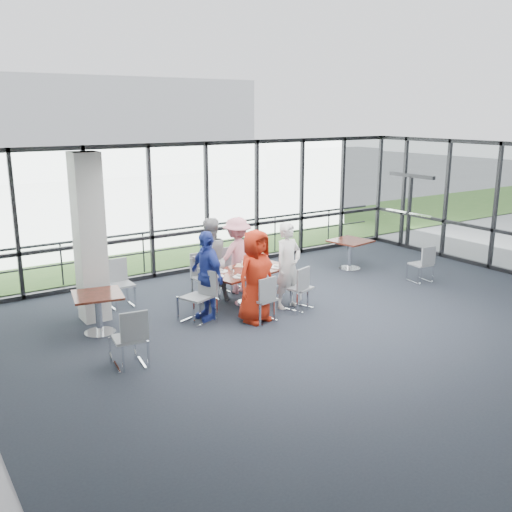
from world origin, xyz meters
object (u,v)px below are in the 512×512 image
diner_far_right (237,255)px  chair_spare_lb (121,285)px  chair_spare_r (421,264)px  side_table_right (350,245)px  diner_near_right (288,266)px  diner_far_left (209,260)px  structural_column (90,238)px  side_table_left (98,300)px  chair_spare_la (128,338)px  chair_main_nr (300,288)px  chair_main_end (197,297)px  diner_end (207,275)px  chair_main_fr (234,270)px  chair_main_fl (205,278)px  chair_main_nl (263,299)px  main_table (248,276)px  diner_near_left (256,276)px

diner_far_right → chair_spare_lb: (-2.50, 0.47, -0.37)m
chair_spare_lb → chair_spare_r: bearing=161.5°
side_table_right → diner_near_right: diner_near_right is taller
side_table_right → chair_spare_r: 1.88m
diner_far_left → diner_far_right: 0.82m
structural_column → side_table_left: 1.26m
side_table_left → chair_spare_lb: 1.44m
chair_spare_la → chair_main_nr: bearing=17.5°
diner_near_right → side_table_left: bearing=161.1°
chair_spare_lb → diner_far_right: bearing=169.4°
chair_main_end → diner_end: bearing=83.1°
chair_spare_lb → chair_main_fr: bearing=173.3°
chair_main_end → chair_spare_r: (5.60, -0.58, -0.06)m
structural_column → chair_spare_la: structural_column is taller
diner_near_right → chair_spare_r: bearing=-12.5°
chair_main_end → chair_spare_la: size_ratio=1.05×
diner_near_right → diner_far_right: 1.45m
chair_main_fl → diner_end: bearing=64.7°
diner_end → chair_main_nl: (0.80, -0.73, -0.42)m
main_table → diner_near_left: 1.03m
diner_near_right → chair_main_fr: bearing=93.4°
diner_end → chair_spare_r: bearing=80.7°
diner_near_left → diner_far_left: 1.54m
diner_far_left → diner_near_left: bearing=96.0°
main_table → side_table_left: same height
diner_near_left → diner_near_right: diner_near_left is taller
diner_near_right → diner_far_right: bearing=95.7°
main_table → diner_end: bearing=-177.1°
diner_far_left → chair_main_nl: (0.24, -1.62, -0.45)m
chair_main_end → chair_spare_la: (-1.81, -1.14, -0.02)m
main_table → chair_main_end: bearing=-177.2°
chair_main_nr → chair_spare_lb: (-2.95, 2.12, 0.03)m
diner_end → chair_main_fr: bearing=129.7°
structural_column → diner_end: 2.30m
chair_main_nl → chair_main_nr: bearing=0.8°
diner_near_left → diner_far_right: 1.84m
diner_near_left → diner_end: bearing=125.5°
diner_far_left → chair_main_fr: bearing=-156.0°
side_table_left → chair_main_nl: bearing=-21.9°
chair_main_nr → structural_column: bearing=135.6°
chair_main_nl → chair_main_nr: chair_main_nr is taller
chair_spare_r → diner_far_left: bearing=169.7°
chair_main_nl → chair_spare_r: chair_main_nl is taller
diner_far_left → chair_main_fl: (-0.05, 0.11, -0.41)m
diner_near_right → chair_spare_r: diner_near_right is taller
chair_spare_lb → chair_spare_r: chair_spare_lb is taller
chair_main_fr → diner_far_left: bearing=21.9°
structural_column → chair_spare_lb: 1.36m
side_table_left → chair_main_fr: 3.49m
chair_spare_la → diner_near_left: bearing=19.7°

